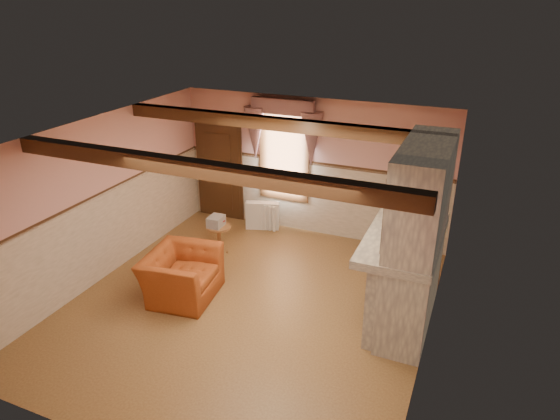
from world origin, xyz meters
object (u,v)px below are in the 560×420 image
at_px(bowl, 405,231).
at_px(mantel_clock, 413,212).
at_px(radiator, 262,215).
at_px(armchair, 181,275).
at_px(side_table, 219,239).
at_px(oil_lamp, 413,210).

distance_m(bowl, mantel_clock, 0.60).
bearing_deg(radiator, armchair, -111.15).
bearing_deg(mantel_clock, armchair, -157.24).
xyz_separation_m(armchair, radiator, (0.14, 2.85, -0.09)).
distance_m(side_table, bowl, 3.83).
xyz_separation_m(side_table, bowl, (3.56, -0.77, 1.19)).
height_order(bowl, oil_lamp, oil_lamp).
relative_size(radiator, oil_lamp, 2.50).
distance_m(armchair, bowl, 3.63).
bearing_deg(side_table, armchair, -83.09).
distance_m(radiator, oil_lamp, 3.75).
distance_m(armchair, radiator, 2.85).
bearing_deg(armchair, bowl, -83.76).
bearing_deg(side_table, radiator, 75.43).
distance_m(armchair, mantel_clock, 3.82).
xyz_separation_m(side_table, mantel_clock, (3.56, -0.16, 1.25)).
relative_size(radiator, mantel_clock, 2.92).
bearing_deg(oil_lamp, mantel_clock, -90.00).
distance_m(side_table, radiator, 1.31).
distance_m(armchair, side_table, 1.59).
bearing_deg(radiator, mantel_clock, -42.32).
relative_size(side_table, radiator, 0.79).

